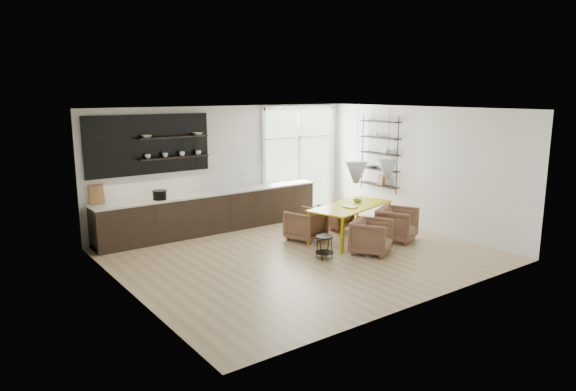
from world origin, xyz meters
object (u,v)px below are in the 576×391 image
(armchair_front_left, at_px, (372,237))
(armchair_front_right, at_px, (397,224))
(dining_table, at_px, (351,208))
(armchair_back_left, at_px, (306,225))
(wire_stool, at_px, (325,244))
(armchair_back_right, at_px, (336,216))

(armchair_front_left, xyz_separation_m, armchair_front_right, (1.12, 0.33, 0.02))
(dining_table, relative_size, armchair_back_left, 3.02)
(armchair_front_left, distance_m, wire_stool, 1.04)
(armchair_back_left, xyz_separation_m, armchair_front_right, (1.60, -1.23, 0.02))
(dining_table, height_order, armchair_front_right, dining_table)
(wire_stool, bearing_deg, armchair_back_left, 67.65)
(armchair_back_right, bearing_deg, wire_stool, 34.62)
(armchair_back_right, distance_m, armchair_front_right, 1.62)
(armchair_back_right, relative_size, armchair_front_left, 0.88)
(armchair_front_right, bearing_deg, wire_stool, 155.55)
(dining_table, xyz_separation_m, armchair_front_right, (0.74, -0.71, -0.35))
(armchair_back_right, bearing_deg, dining_table, 60.81)
(dining_table, relative_size, armchair_front_left, 2.98)
(wire_stool, bearing_deg, armchair_back_right, 43.30)
(armchair_back_left, height_order, wire_stool, armchair_back_left)
(armchair_back_left, relative_size, armchair_back_right, 1.12)
(armchair_back_right, bearing_deg, armchair_front_right, 96.09)
(armchair_back_left, bearing_deg, armchair_front_left, 91.09)
(dining_table, height_order, armchair_back_left, dining_table)
(armchair_back_left, height_order, armchair_front_left, armchair_front_left)
(dining_table, distance_m, armchair_front_left, 1.16)
(armchair_back_right, xyz_separation_m, wire_stool, (-1.70, -1.60, -0.01))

